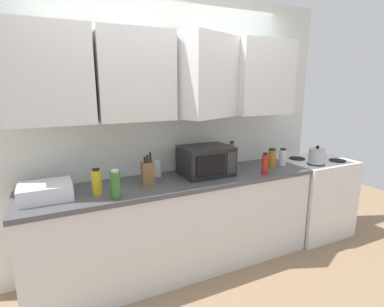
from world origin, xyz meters
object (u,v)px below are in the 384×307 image
(kettle, at_px, (317,156))
(bottle_yellow_mustard, at_px, (97,182))
(knife_block, at_px, (148,173))
(stove_range, at_px, (313,196))
(dish_rack, at_px, (46,191))
(bottle_clear_tall, at_px, (158,168))
(microwave, at_px, (206,161))
(bottle_white_jar, at_px, (283,157))
(bottle_red_sauce, at_px, (265,164))
(bottle_spice_jar, at_px, (232,154))
(bottle_green_oil, at_px, (116,185))
(bottle_amber_vinegar, at_px, (272,158))

(kettle, height_order, bottle_yellow_mustard, kettle)
(kettle, bearing_deg, knife_block, 175.49)
(stove_range, distance_m, dish_rack, 2.90)
(kettle, bearing_deg, bottle_clear_tall, 168.60)
(stove_range, relative_size, kettle, 4.54)
(microwave, height_order, knife_block, knife_block)
(kettle, xyz_separation_m, microwave, (-1.28, 0.19, 0.04))
(stove_range, bearing_deg, bottle_clear_tall, 173.77)
(bottle_white_jar, xyz_separation_m, bottle_red_sauce, (-0.40, -0.19, 0.01))
(bottle_yellow_mustard, xyz_separation_m, bottle_red_sauce, (1.55, -0.14, 0.00))
(bottle_spice_jar, bearing_deg, kettle, -21.19)
(kettle, xyz_separation_m, bottle_white_jar, (-0.36, 0.14, -0.01))
(dish_rack, distance_m, bottle_red_sauce, 1.94)
(bottle_white_jar, height_order, bottle_spice_jar, bottle_spice_jar)
(microwave, relative_size, bottle_green_oil, 2.12)
(dish_rack, bearing_deg, kettle, -3.42)
(bottle_white_jar, relative_size, bottle_green_oil, 0.82)
(kettle, distance_m, bottle_spice_jar, 0.94)
(bottle_green_oil, relative_size, bottle_spice_jar, 0.83)
(bottle_white_jar, distance_m, bottle_clear_tall, 1.37)
(stove_range, height_order, dish_rack, dish_rack)
(dish_rack, bearing_deg, bottle_yellow_mustard, -10.41)
(microwave, bearing_deg, dish_rack, -178.87)
(kettle, relative_size, bottle_clear_tall, 1.21)
(dish_rack, distance_m, bottle_clear_tall, 0.98)
(bottle_clear_tall, relative_size, bottle_amber_vinegar, 0.81)
(microwave, bearing_deg, bottle_clear_tall, 160.17)
(microwave, xyz_separation_m, knife_block, (-0.60, -0.04, -0.04))
(dish_rack, xyz_separation_m, knife_block, (0.81, -0.01, 0.04))
(stove_range, relative_size, microwave, 1.90)
(bottle_spice_jar, bearing_deg, bottle_clear_tall, 179.70)
(kettle, distance_m, dish_rack, 2.69)
(bottle_yellow_mustard, height_order, bottle_clear_tall, bottle_yellow_mustard)
(microwave, bearing_deg, bottle_white_jar, -3.19)
(dish_rack, distance_m, bottle_green_oil, 0.54)
(kettle, distance_m, bottle_amber_vinegar, 0.54)
(stove_range, height_order, bottle_red_sauce, bottle_red_sauce)
(stove_range, distance_m, bottle_spice_jar, 1.22)
(bottle_white_jar, distance_m, bottle_red_sauce, 0.44)
(bottle_white_jar, relative_size, bottle_amber_vinegar, 0.90)
(bottle_amber_vinegar, bearing_deg, kettle, -11.69)
(bottle_yellow_mustard, relative_size, bottle_green_oil, 0.94)
(dish_rack, bearing_deg, bottle_clear_tall, 10.88)
(stove_range, bearing_deg, bottle_red_sauce, -168.36)
(bottle_spice_jar, bearing_deg, dish_rack, -174.25)
(kettle, xyz_separation_m, bottle_spice_jar, (-0.88, 0.34, 0.04))
(knife_block, relative_size, bottle_amber_vinegar, 1.39)
(kettle, xyz_separation_m, bottle_yellow_mustard, (-2.31, 0.09, 0.01))
(dish_rack, bearing_deg, bottle_spice_jar, 5.75)
(bottle_clear_tall, bearing_deg, bottle_green_oil, -139.78)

